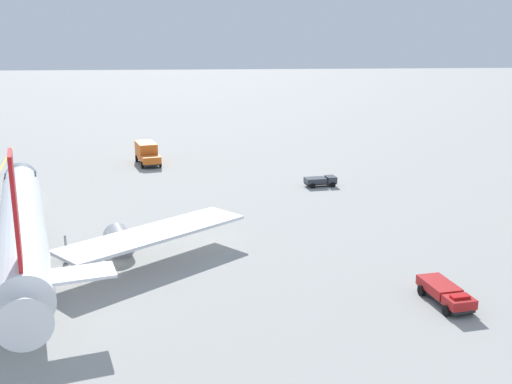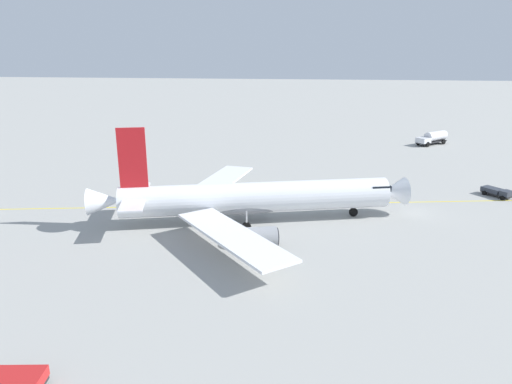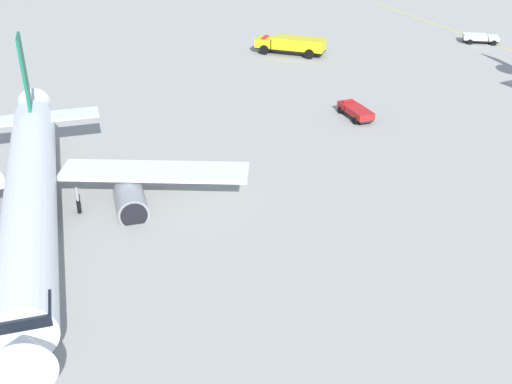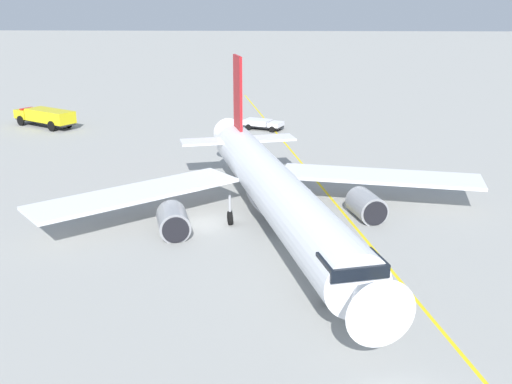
% 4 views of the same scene
% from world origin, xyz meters
% --- Properties ---
extents(ground_plane, '(600.00, 600.00, 0.00)m').
position_xyz_m(ground_plane, '(0.00, 0.00, 0.00)').
color(ground_plane, '#9E9E99').
extents(airliner_main, '(36.45, 38.39, 12.06)m').
position_xyz_m(airliner_main, '(-5.49, 0.25, 2.86)').
color(airliner_main, white).
rests_on(airliner_main, ground_plane).
extents(fire_tender_truck, '(10.03, 7.72, 2.50)m').
position_xyz_m(fire_tender_truck, '(26.50, -36.30, 1.54)').
color(fire_tender_truck, '#232326').
rests_on(fire_tender_truck, ground_plane).
extents(pushback_tug_truck, '(5.76, 4.24, 1.30)m').
position_xyz_m(pushback_tug_truck, '(-3.58, -35.94, 0.81)').
color(pushback_tug_truck, '#232326').
rests_on(pushback_tug_truck, ground_plane).
extents(taxiway_centreline, '(23.27, 122.58, 0.01)m').
position_xyz_m(taxiway_centreline, '(-10.94, -4.75, 0.00)').
color(taxiway_centreline, yellow).
rests_on(taxiway_centreline, ground_plane).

